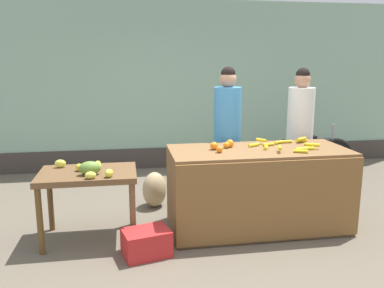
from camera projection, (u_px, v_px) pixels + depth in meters
The scene contains 12 objects.
ground_plane at pixel (218, 229), 4.51m from camera, with size 24.00×24.00×0.00m, color #665B4C.
market_wall_back at pixel (182, 87), 7.00m from camera, with size 8.54×0.23×2.88m.
fruit_stall_counter at pixel (258, 189), 4.48m from camera, with size 1.97×0.88×0.91m.
side_table_wooden at pixel (88, 181), 4.15m from camera, with size 1.00×0.67×0.74m.
banana_bunch_pile at pixel (288, 145), 4.49m from camera, with size 0.79×0.62×0.07m.
orange_pile at pixel (223, 145), 4.38m from camera, with size 0.29×0.33×0.09m.
mango_papaya_pile at pixel (89, 168), 4.06m from camera, with size 0.65×0.57×0.14m.
vendor_woman_blue_shirt at pixel (227, 138), 5.02m from camera, with size 0.34×0.34×1.80m.
vendor_woman_white_shirt at pixel (299, 136), 5.25m from camera, with size 0.34×0.34×1.78m.
parked_motorcycle at pixel (307, 154), 6.38m from camera, with size 1.60×0.18×0.88m.
produce_crate at pixel (146, 243), 3.88m from camera, with size 0.44×0.32×0.26m, color red.
produce_sack at pixel (155, 189), 5.17m from camera, with size 0.36×0.30×0.46m, color tan.
Camera 1 is at (-0.99, -4.11, 1.86)m, focal length 37.24 mm.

